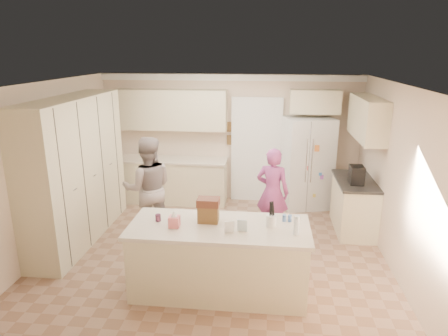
# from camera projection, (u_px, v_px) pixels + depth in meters

# --- Properties ---
(floor) EXTENTS (5.20, 4.60, 0.02)m
(floor) POSITION_uv_depth(u_px,v_px,m) (215.00, 250.00, 6.36)
(floor) COLOR #92725C
(floor) RESTS_ON ground
(ceiling) EXTENTS (5.20, 4.60, 0.02)m
(ceiling) POSITION_uv_depth(u_px,v_px,m) (214.00, 82.00, 5.61)
(ceiling) COLOR white
(ceiling) RESTS_ON wall_back
(wall_back) EXTENTS (5.20, 0.02, 2.60)m
(wall_back) POSITION_uv_depth(u_px,v_px,m) (230.00, 139.00, 8.19)
(wall_back) COLOR beige
(wall_back) RESTS_ON ground
(wall_front) EXTENTS (5.20, 0.02, 2.60)m
(wall_front) POSITION_uv_depth(u_px,v_px,m) (182.00, 242.00, 3.79)
(wall_front) COLOR beige
(wall_front) RESTS_ON ground
(wall_left) EXTENTS (0.02, 4.60, 2.60)m
(wall_left) POSITION_uv_depth(u_px,v_px,m) (50.00, 166.00, 6.26)
(wall_left) COLOR beige
(wall_left) RESTS_ON ground
(wall_right) EXTENTS (0.02, 4.60, 2.60)m
(wall_right) POSITION_uv_depth(u_px,v_px,m) (395.00, 177.00, 5.71)
(wall_right) COLOR beige
(wall_right) RESTS_ON ground
(crown_back) EXTENTS (5.20, 0.08, 0.12)m
(crown_back) POSITION_uv_depth(u_px,v_px,m) (230.00, 78.00, 7.79)
(crown_back) COLOR white
(crown_back) RESTS_ON wall_back
(pantry_bank) EXTENTS (0.60, 2.60, 2.35)m
(pantry_bank) POSITION_uv_depth(u_px,v_px,m) (76.00, 170.00, 6.46)
(pantry_bank) COLOR beige
(pantry_bank) RESTS_ON floor
(back_base_cab) EXTENTS (2.20, 0.60, 0.88)m
(back_base_cab) POSITION_uv_depth(u_px,v_px,m) (173.00, 181.00, 8.26)
(back_base_cab) COLOR beige
(back_base_cab) RESTS_ON floor
(back_countertop) EXTENTS (2.24, 0.63, 0.04)m
(back_countertop) POSITION_uv_depth(u_px,v_px,m) (172.00, 160.00, 8.12)
(back_countertop) COLOR beige
(back_countertop) RESTS_ON back_base_cab
(back_upper_cab) EXTENTS (2.20, 0.35, 0.80)m
(back_upper_cab) POSITION_uv_depth(u_px,v_px,m) (172.00, 110.00, 7.96)
(back_upper_cab) COLOR beige
(back_upper_cab) RESTS_ON wall_back
(doorway_opening) EXTENTS (0.90, 0.06, 2.10)m
(doorway_opening) POSITION_uv_depth(u_px,v_px,m) (256.00, 151.00, 8.17)
(doorway_opening) COLOR black
(doorway_opening) RESTS_ON floor
(doorway_casing) EXTENTS (1.02, 0.03, 2.22)m
(doorway_casing) POSITION_uv_depth(u_px,v_px,m) (256.00, 152.00, 8.14)
(doorway_casing) COLOR white
(doorway_casing) RESTS_ON floor
(wall_frame_upper) EXTENTS (0.15, 0.02, 0.20)m
(wall_frame_upper) POSITION_uv_depth(u_px,v_px,m) (231.00, 127.00, 8.08)
(wall_frame_upper) COLOR brown
(wall_frame_upper) RESTS_ON wall_back
(wall_frame_lower) EXTENTS (0.15, 0.02, 0.20)m
(wall_frame_lower) POSITION_uv_depth(u_px,v_px,m) (231.00, 140.00, 8.15)
(wall_frame_lower) COLOR brown
(wall_frame_lower) RESTS_ON wall_back
(refrigerator) EXTENTS (1.05, 0.91, 1.80)m
(refrigerator) POSITION_uv_depth(u_px,v_px,m) (307.00, 163.00, 7.88)
(refrigerator) COLOR white
(refrigerator) RESTS_ON floor
(fridge_seam) EXTENTS (0.02, 0.02, 1.78)m
(fridge_seam) POSITION_uv_depth(u_px,v_px,m) (309.00, 168.00, 7.54)
(fridge_seam) COLOR gray
(fridge_seam) RESTS_ON refrigerator
(fridge_dispenser) EXTENTS (0.22, 0.03, 0.35)m
(fridge_dispenser) POSITION_uv_depth(u_px,v_px,m) (297.00, 155.00, 7.49)
(fridge_dispenser) COLOR black
(fridge_dispenser) RESTS_ON refrigerator
(fridge_handle_l) EXTENTS (0.02, 0.02, 0.85)m
(fridge_handle_l) POSITION_uv_depth(u_px,v_px,m) (306.00, 161.00, 7.49)
(fridge_handle_l) COLOR silver
(fridge_handle_l) RESTS_ON refrigerator
(fridge_handle_r) EXTENTS (0.02, 0.02, 0.85)m
(fridge_handle_r) POSITION_uv_depth(u_px,v_px,m) (312.00, 161.00, 7.48)
(fridge_handle_r) COLOR silver
(fridge_handle_r) RESTS_ON refrigerator
(over_fridge_cab) EXTENTS (0.95, 0.35, 0.45)m
(over_fridge_cab) POSITION_uv_depth(u_px,v_px,m) (315.00, 102.00, 7.61)
(over_fridge_cab) COLOR beige
(over_fridge_cab) RESTS_ON wall_back
(right_base_cab) EXTENTS (0.60, 1.20, 0.88)m
(right_base_cab) POSITION_uv_depth(u_px,v_px,m) (354.00, 206.00, 6.94)
(right_base_cab) COLOR beige
(right_base_cab) RESTS_ON floor
(right_countertop) EXTENTS (0.63, 1.24, 0.04)m
(right_countertop) POSITION_uv_depth(u_px,v_px,m) (356.00, 181.00, 6.81)
(right_countertop) COLOR #2D2B28
(right_countertop) RESTS_ON right_base_cab
(right_upper_cab) EXTENTS (0.35, 1.50, 0.70)m
(right_upper_cab) POSITION_uv_depth(u_px,v_px,m) (367.00, 118.00, 6.69)
(right_upper_cab) COLOR beige
(right_upper_cab) RESTS_ON wall_right
(coffee_maker) EXTENTS (0.22, 0.28, 0.30)m
(coffee_maker) POSITION_uv_depth(u_px,v_px,m) (356.00, 175.00, 6.57)
(coffee_maker) COLOR black
(coffee_maker) RESTS_ON right_countertop
(island_base) EXTENTS (2.20, 0.90, 0.88)m
(island_base) POSITION_uv_depth(u_px,v_px,m) (219.00, 260.00, 5.16)
(island_base) COLOR beige
(island_base) RESTS_ON floor
(island_top) EXTENTS (2.28, 0.96, 0.05)m
(island_top) POSITION_uv_depth(u_px,v_px,m) (219.00, 227.00, 5.03)
(island_top) COLOR beige
(island_top) RESTS_ON island_base
(utensil_crock) EXTENTS (0.13, 0.13, 0.15)m
(utensil_crock) POSITION_uv_depth(u_px,v_px,m) (271.00, 221.00, 4.98)
(utensil_crock) COLOR white
(utensil_crock) RESTS_ON island_top
(tissue_box) EXTENTS (0.13, 0.13, 0.14)m
(tissue_box) POSITION_uv_depth(u_px,v_px,m) (174.00, 222.00, 4.97)
(tissue_box) COLOR #E26E75
(tissue_box) RESTS_ON island_top
(tissue_plume) EXTENTS (0.08, 0.08, 0.08)m
(tissue_plume) POSITION_uv_depth(u_px,v_px,m) (174.00, 213.00, 4.94)
(tissue_plume) COLOR white
(tissue_plume) RESTS_ON tissue_box
(dollhouse_body) EXTENTS (0.26, 0.18, 0.22)m
(dollhouse_body) POSITION_uv_depth(u_px,v_px,m) (208.00, 214.00, 5.10)
(dollhouse_body) COLOR brown
(dollhouse_body) RESTS_ON island_top
(dollhouse_roof) EXTENTS (0.28, 0.20, 0.10)m
(dollhouse_roof) POSITION_uv_depth(u_px,v_px,m) (208.00, 202.00, 5.06)
(dollhouse_roof) COLOR #592D1E
(dollhouse_roof) RESTS_ON dollhouse_body
(jam_jar) EXTENTS (0.07, 0.07, 0.09)m
(jam_jar) POSITION_uv_depth(u_px,v_px,m) (158.00, 218.00, 5.14)
(jam_jar) COLOR #59263F
(jam_jar) RESTS_ON island_top
(greeting_card_a) EXTENTS (0.12, 0.06, 0.16)m
(greeting_card_a) POSITION_uv_depth(u_px,v_px,m) (229.00, 227.00, 4.79)
(greeting_card_a) COLOR white
(greeting_card_a) RESTS_ON island_top
(greeting_card_b) EXTENTS (0.12, 0.05, 0.16)m
(greeting_card_b) POSITION_uv_depth(u_px,v_px,m) (242.00, 226.00, 4.83)
(greeting_card_b) COLOR silver
(greeting_card_b) RESTS_ON island_top
(water_bottle) EXTENTS (0.07, 0.07, 0.24)m
(water_bottle) POSITION_uv_depth(u_px,v_px,m) (297.00, 225.00, 4.74)
(water_bottle) COLOR silver
(water_bottle) RESTS_ON island_top
(shaker_salt) EXTENTS (0.05, 0.05, 0.09)m
(shaker_salt) POSITION_uv_depth(u_px,v_px,m) (284.00, 218.00, 5.13)
(shaker_salt) COLOR #4B70B0
(shaker_salt) RESTS_ON island_top
(shaker_pepper) EXTENTS (0.05, 0.05, 0.09)m
(shaker_pepper) POSITION_uv_depth(u_px,v_px,m) (290.00, 218.00, 5.12)
(shaker_pepper) COLOR #4B70B0
(shaker_pepper) RESTS_ON island_top
(teen_boy) EXTENTS (0.99, 0.87, 1.72)m
(teen_boy) POSITION_uv_depth(u_px,v_px,m) (148.00, 188.00, 6.56)
(teen_boy) COLOR #9C9694
(teen_boy) RESTS_ON floor
(teen_girl) EXTENTS (0.63, 0.49, 1.52)m
(teen_girl) POSITION_uv_depth(u_px,v_px,m) (272.00, 192.00, 6.67)
(teen_girl) COLOR #B74EA2
(teen_girl) RESTS_ON floor
(fridge_magnets) EXTENTS (0.76, 0.02, 1.44)m
(fridge_magnets) POSITION_uv_depth(u_px,v_px,m) (309.00, 168.00, 7.54)
(fridge_magnets) COLOR tan
(fridge_magnets) RESTS_ON refrigerator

